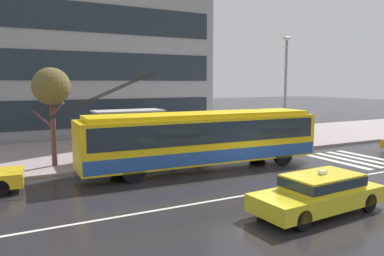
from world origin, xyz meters
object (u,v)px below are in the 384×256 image
(pedestrian_walking_past, at_px, (196,126))
(street_tree_bare, at_px, (51,88))
(taxi_oncoming_near, at_px, (319,192))
(bus_shelter, at_px, (127,122))
(trolleybus, at_px, (203,138))
(pedestrian_at_shelter, at_px, (142,128))
(street_lamp, at_px, (286,83))
(pedestrian_approaching_curb, at_px, (173,126))
(pedestrian_waiting_by_pole, at_px, (135,135))

(pedestrian_walking_past, xyz_separation_m, street_tree_bare, (-7.96, 0.06, 2.26))
(taxi_oncoming_near, distance_m, bus_shelter, 11.37)
(trolleybus, bearing_deg, taxi_oncoming_near, -87.45)
(pedestrian_at_shelter, bearing_deg, bus_shelter, 156.85)
(street_lamp, bearing_deg, trolleybus, -161.32)
(taxi_oncoming_near, distance_m, street_tree_bare, 13.09)
(taxi_oncoming_near, bearing_deg, street_lamp, 54.08)
(pedestrian_approaching_curb, bearing_deg, street_tree_bare, -175.87)
(taxi_oncoming_near, xyz_separation_m, pedestrian_at_shelter, (-2.32, 10.54, 1.06))
(trolleybus, height_order, taxi_oncoming_near, trolleybus)
(bus_shelter, xyz_separation_m, pedestrian_walking_past, (4.12, -0.29, -0.38))
(taxi_oncoming_near, relative_size, street_tree_bare, 0.98)
(pedestrian_walking_past, relative_size, street_lamp, 0.28)
(bus_shelter, distance_m, street_tree_bare, 4.27)
(pedestrian_at_shelter, xyz_separation_m, street_lamp, (9.39, -0.79, 2.50))
(pedestrian_waiting_by_pole, bearing_deg, pedestrian_approaching_curb, 32.25)
(trolleybus, height_order, street_tree_bare, street_tree_bare)
(pedestrian_at_shelter, height_order, pedestrian_walking_past, pedestrian_at_shelter)
(taxi_oncoming_near, height_order, bus_shelter, bus_shelter)
(street_lamp, xyz_separation_m, street_tree_bare, (-13.97, 0.88, -0.28))
(pedestrian_approaching_curb, relative_size, pedestrian_waiting_by_pole, 1.07)
(pedestrian_approaching_curb, height_order, pedestrian_walking_past, pedestrian_approaching_curb)
(trolleybus, relative_size, street_lamp, 1.88)
(pedestrian_waiting_by_pole, relative_size, street_tree_bare, 0.39)
(taxi_oncoming_near, relative_size, pedestrian_walking_past, 2.42)
(trolleybus, xyz_separation_m, pedestrian_at_shelter, (-2.00, 3.29, 0.23))
(pedestrian_waiting_by_pole, xyz_separation_m, street_tree_bare, (-3.74, 1.37, 2.37))
(street_lamp, bearing_deg, bus_shelter, 173.76)
(trolleybus, height_order, pedestrian_walking_past, trolleybus)
(pedestrian_approaching_curb, bearing_deg, pedestrian_waiting_by_pole, -147.75)
(pedestrian_walking_past, distance_m, pedestrian_waiting_by_pole, 4.42)
(taxi_oncoming_near, distance_m, street_lamp, 12.56)
(pedestrian_approaching_curb, xyz_separation_m, street_lamp, (7.28, -1.36, 2.54))
(street_tree_bare, bearing_deg, taxi_oncoming_near, -57.01)
(bus_shelter, relative_size, street_lamp, 0.53)
(pedestrian_walking_past, bearing_deg, street_tree_bare, 179.55)
(trolleybus, xyz_separation_m, pedestrian_walking_past, (1.38, 3.32, 0.19))
(street_lamp, bearing_deg, pedestrian_approaching_curb, 169.39)
(trolleybus, relative_size, bus_shelter, 3.57)
(pedestrian_waiting_by_pole, height_order, street_lamp, street_lamp)
(pedestrian_waiting_by_pole, bearing_deg, street_tree_bare, 159.84)
(pedestrian_at_shelter, bearing_deg, pedestrian_approaching_curb, 15.24)
(bus_shelter, height_order, street_tree_bare, street_tree_bare)
(pedestrian_at_shelter, xyz_separation_m, pedestrian_approaching_curb, (2.11, 0.57, -0.04))
(pedestrian_walking_past, height_order, street_tree_bare, street_tree_bare)
(pedestrian_at_shelter, distance_m, pedestrian_waiting_by_pole, 1.54)
(bus_shelter, distance_m, pedestrian_waiting_by_pole, 1.68)
(pedestrian_at_shelter, height_order, pedestrian_waiting_by_pole, pedestrian_at_shelter)
(bus_shelter, height_order, pedestrian_at_shelter, bus_shelter)
(pedestrian_at_shelter, bearing_deg, pedestrian_walking_past, 0.49)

